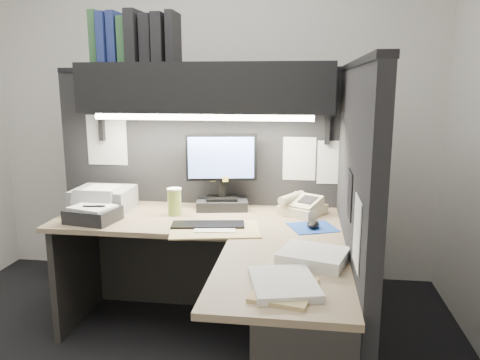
# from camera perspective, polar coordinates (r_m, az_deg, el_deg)

# --- Properties ---
(wall_back) EXTENTS (3.50, 0.04, 2.70)m
(wall_back) POSITION_cam_1_polar(r_m,az_deg,el_deg) (3.69, -3.58, 8.91)
(wall_back) COLOR silver
(wall_back) RESTS_ON floor
(partition_back) EXTENTS (1.90, 0.06, 1.60)m
(partition_back) POSITION_cam_1_polar(r_m,az_deg,el_deg) (3.20, -4.95, -1.47)
(partition_back) COLOR black
(partition_back) RESTS_ON floor
(partition_right) EXTENTS (0.06, 1.50, 1.60)m
(partition_right) POSITION_cam_1_polar(r_m,az_deg,el_deg) (2.42, 13.52, -6.13)
(partition_right) COLOR black
(partition_right) RESTS_ON floor
(desk) EXTENTS (1.70, 1.53, 0.73)m
(desk) POSITION_cam_1_polar(r_m,az_deg,el_deg) (2.39, -0.32, -15.25)
(desk) COLOR #968460
(desk) RESTS_ON floor
(overhead_shelf) EXTENTS (1.55, 0.34, 0.30)m
(overhead_shelf) POSITION_cam_1_polar(r_m,az_deg,el_deg) (2.93, -4.13, 11.14)
(overhead_shelf) COLOR black
(overhead_shelf) RESTS_ON partition_back
(task_light_tube) EXTENTS (1.32, 0.04, 0.04)m
(task_light_tube) POSITION_cam_1_polar(r_m,az_deg,el_deg) (2.80, -4.68, 7.62)
(task_light_tube) COLOR white
(task_light_tube) RESTS_ON overhead_shelf
(monitor) EXTENTS (0.45, 0.25, 0.49)m
(monitor) POSITION_cam_1_polar(r_m,az_deg,el_deg) (2.99, -2.24, 0.04)
(monitor) COLOR black
(monitor) RESTS_ON desk
(keyboard) EXTENTS (0.43, 0.20, 0.02)m
(keyboard) POSITION_cam_1_polar(r_m,az_deg,el_deg) (2.66, -3.92, -5.52)
(keyboard) COLOR black
(keyboard) RESTS_ON desk
(mousepad) EXTENTS (0.31, 0.29, 0.00)m
(mousepad) POSITION_cam_1_polar(r_m,az_deg,el_deg) (2.67, 8.85, -5.73)
(mousepad) COLOR #1C419C
(mousepad) RESTS_ON desk
(mouse) EXTENTS (0.08, 0.12, 0.04)m
(mouse) POSITION_cam_1_polar(r_m,az_deg,el_deg) (2.66, 8.89, -5.33)
(mouse) COLOR black
(mouse) RESTS_ON mousepad
(telephone) EXTENTS (0.32, 0.33, 0.09)m
(telephone) POSITION_cam_1_polar(r_m,az_deg,el_deg) (2.93, 7.62, -3.24)
(telephone) COLOR beige
(telephone) RESTS_ON desk
(coffee_cup) EXTENTS (0.10, 0.10, 0.16)m
(coffee_cup) POSITION_cam_1_polar(r_m,az_deg,el_deg) (2.91, -7.99, -2.72)
(coffee_cup) COLOR #BBC850
(coffee_cup) RESTS_ON desk
(printer) EXTENTS (0.36, 0.30, 0.14)m
(printer) POSITION_cam_1_polar(r_m,az_deg,el_deg) (3.12, -16.28, -2.23)
(printer) COLOR #989A9D
(printer) RESTS_ON desk
(notebook_stack) EXTENTS (0.31, 0.27, 0.08)m
(notebook_stack) POSITION_cam_1_polar(r_m,az_deg,el_deg) (2.88, -17.48, -4.07)
(notebook_stack) COLOR black
(notebook_stack) RESTS_ON desk
(open_folder) EXTENTS (0.54, 0.41, 0.01)m
(open_folder) POSITION_cam_1_polar(r_m,az_deg,el_deg) (2.60, -3.06, -6.06)
(open_folder) COLOR tan
(open_folder) RESTS_ON desk
(paper_stack_a) EXTENTS (0.35, 0.32, 0.06)m
(paper_stack_a) POSITION_cam_1_polar(r_m,az_deg,el_deg) (2.17, 8.94, -9.19)
(paper_stack_a) COLOR white
(paper_stack_a) RESTS_ON desk
(paper_stack_b) EXTENTS (0.32, 0.37, 0.03)m
(paper_stack_b) POSITION_cam_1_polar(r_m,az_deg,el_deg) (1.91, 5.34, -12.46)
(paper_stack_b) COLOR white
(paper_stack_b) RESTS_ON desk
(manila_stack) EXTENTS (0.27, 0.32, 0.02)m
(manila_stack) POSITION_cam_1_polar(r_m,az_deg,el_deg) (1.88, 5.44, -13.18)
(manila_stack) COLOR tan
(manila_stack) RESTS_ON desk
(binder_row) EXTENTS (0.52, 0.25, 0.31)m
(binder_row) POSITION_cam_1_polar(r_m,az_deg,el_deg) (3.06, -12.68, 16.49)
(binder_row) COLOR #2A5430
(binder_row) RESTS_ON overhead_shelf
(pinned_papers) EXTENTS (1.76, 1.31, 0.51)m
(pinned_papers) POSITION_cam_1_polar(r_m,az_deg,el_deg) (2.73, 1.28, 1.73)
(pinned_papers) COLOR white
(pinned_papers) RESTS_ON partition_back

